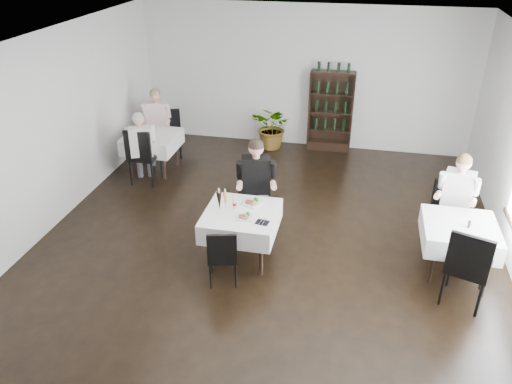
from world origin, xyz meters
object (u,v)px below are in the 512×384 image
wine_shelf (331,112)px  potted_tree (273,127)px  main_table (241,221)px  diner_main (256,181)px

wine_shelf → potted_tree: 1.26m
wine_shelf → main_table: size_ratio=1.70×
diner_main → wine_shelf: bearing=77.1°
potted_tree → main_table: bearing=-86.0°
wine_shelf → diner_main: wine_shelf is taller
potted_tree → diner_main: bearing=-84.0°
potted_tree → diner_main: size_ratio=0.61×
wine_shelf → potted_tree: wine_shelf is taller
wine_shelf → diner_main: bearing=-102.9°
main_table → potted_tree: size_ratio=1.07×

